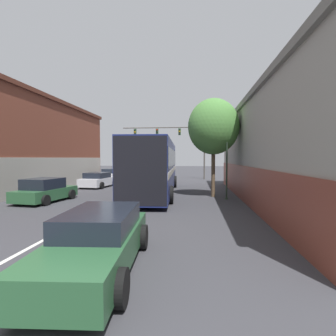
% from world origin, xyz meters
% --- Properties ---
extents(lane_center_line, '(0.14, 44.99, 0.01)m').
position_xyz_m(lane_center_line, '(0.00, 16.49, 0.00)').
color(lane_center_line, silver).
rests_on(lane_center_line, ground_plane).
extents(building_right_storefront, '(8.34, 21.63, 5.93)m').
position_xyz_m(building_right_storefront, '(11.47, 13.16, 3.09)').
color(building_right_storefront, '#9E998E').
rests_on(building_right_storefront, ground_plane).
extents(bus, '(3.38, 13.03, 3.64)m').
position_xyz_m(bus, '(1.78, 15.83, 2.04)').
color(bus, navy).
rests_on(bus, ground_plane).
extents(hatchback_foreground, '(2.13, 4.73, 1.32)m').
position_xyz_m(hatchback_foreground, '(2.46, 3.19, 0.64)').
color(hatchback_foreground, '#285633').
rests_on(hatchback_foreground, ground_plane).
extents(parked_car_left_near, '(2.39, 3.99, 1.37)m').
position_xyz_m(parked_car_left_near, '(-4.01, 11.78, 0.64)').
color(parked_car_left_near, '#285633').
rests_on(parked_car_left_near, ground_plane).
extents(parked_car_left_mid, '(2.36, 4.76, 1.44)m').
position_xyz_m(parked_car_left_mid, '(-3.87, 30.59, 0.68)').
color(parked_car_left_mid, red).
rests_on(parked_car_left_mid, ground_plane).
extents(parked_car_left_far, '(2.36, 4.12, 1.37)m').
position_xyz_m(parked_car_left_far, '(-4.36, 25.24, 0.66)').
color(parked_car_left_far, silver).
rests_on(parked_car_left_far, ground_plane).
extents(parked_car_left_distant, '(2.40, 4.07, 1.28)m').
position_xyz_m(parked_car_left_distant, '(-3.75, 19.41, 0.61)').
color(parked_car_left_distant, silver).
rests_on(parked_car_left_distant, ground_plane).
extents(traffic_signal_gantry, '(9.97, 0.36, 6.51)m').
position_xyz_m(traffic_signal_gantry, '(2.33, 28.97, 4.91)').
color(traffic_signal_gantry, '#514C47').
rests_on(traffic_signal_gantry, ground_plane).
extents(street_lamp, '(0.36, 0.36, 4.47)m').
position_xyz_m(street_lamp, '(6.58, 13.83, 2.81)').
color(street_lamp, '#233323').
rests_on(street_lamp, ground_plane).
extents(street_tree_near, '(3.30, 2.97, 6.39)m').
position_xyz_m(street_tree_near, '(5.81, 14.77, 4.56)').
color(street_tree_near, brown).
rests_on(street_tree_near, ground_plane).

